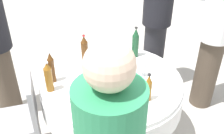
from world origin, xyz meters
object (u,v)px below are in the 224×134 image
object	(u,v)px
bottle_brown_east	(105,73)
wine_glass_south	(127,50)
bottle_brown_inner	(51,68)
chair_south	(23,114)
dining_table	(112,92)
plate_left	(128,106)
person_mid	(214,40)
bottle_amber_near	(148,88)
wine_glass_rear	(143,66)
bottle_brown_mid	(85,50)
bottle_amber_south	(49,77)
wine_glass_near	(115,49)
plate_north	(79,95)
wine_glass_inner	(125,68)
person_east	(156,24)
bottle_dark_green_front	(135,43)

from	to	relation	value
bottle_brown_east	wine_glass_south	distance (m)	0.50
bottle_brown_inner	chair_south	bearing A→B (deg)	151.43
dining_table	plate_left	bearing A→B (deg)	-138.31
plate_left	person_mid	distance (m)	1.36
bottle_amber_near	wine_glass_south	distance (m)	0.69
wine_glass_rear	person_mid	xyz separation A→B (m)	(0.78, -0.55, 0.02)
dining_table	bottle_brown_mid	world-z (taller)	bottle_brown_mid
bottle_brown_mid	bottle_amber_south	bearing A→B (deg)	173.89
bottle_amber_near	chair_south	distance (m)	1.14
wine_glass_near	plate_north	world-z (taller)	wine_glass_near
wine_glass_near	wine_glass_south	bearing A→B (deg)	-65.45
wine_glass_inner	wine_glass_south	xyz separation A→B (m)	(0.36, 0.12, -0.02)
wine_glass_south	person_east	bearing A→B (deg)	-11.10
bottle_dark_green_front	bottle_brown_mid	bearing A→B (deg)	127.14
bottle_dark_green_front	person_east	distance (m)	0.58
bottle_brown_mid	wine_glass_rear	size ratio (longest dim) A/B	2.07
bottle_brown_east	chair_south	world-z (taller)	bottle_brown_east
bottle_brown_mid	bottle_brown_inner	size ratio (longest dim) A/B	0.99
bottle_dark_green_front	bottle_amber_near	distance (m)	0.72
bottle_dark_green_front	person_mid	bearing A→B (deg)	-57.77
wine_glass_inner	wine_glass_south	distance (m)	0.38
bottle_amber_south	wine_glass_south	xyz separation A→B (m)	(0.77, -0.41, -0.04)
wine_glass_rear	plate_left	size ratio (longest dim) A/B	0.67
wine_glass_near	plate_left	world-z (taller)	wine_glass_near
bottle_amber_south	person_east	bearing A→B (deg)	-20.86
bottle_brown_inner	wine_glass_south	bearing A→B (deg)	-35.64
bottle_amber_south	plate_north	size ratio (longest dim) A/B	1.34
bottle_dark_green_front	bottle_brown_inner	xyz separation A→B (m)	(-0.72, 0.53, -0.01)
bottle_brown_east	wine_glass_south	bearing A→B (deg)	-2.00
bottle_amber_south	person_mid	xyz separation A→B (m)	(1.31, -1.21, -0.01)
bottle_brown_east	wine_glass_rear	xyz separation A→B (m)	(0.25, -0.26, -0.01)
bottle_dark_green_front	wine_glass_south	distance (m)	0.11
bottle_brown_east	person_mid	bearing A→B (deg)	-38.24
wine_glass_inner	bottle_brown_east	bearing A→B (deg)	135.47
bottle_amber_south	bottle_brown_east	bearing A→B (deg)	-55.12
wine_glass_near	wine_glass_rear	distance (m)	0.41
chair_south	bottle_brown_east	bearing A→B (deg)	-93.81
person_east	person_mid	bearing A→B (deg)	-2.95
bottle_dark_green_front	wine_glass_near	xyz separation A→B (m)	(-0.12, 0.17, -0.04)
wine_glass_near	wine_glass_inner	bearing A→B (deg)	-143.91
bottle_brown_east	bottle_amber_south	bearing A→B (deg)	124.88
wine_glass_south	plate_left	size ratio (longest dim) A/B	0.63
bottle_brown_mid	bottle_brown_east	size ratio (longest dim) A/B	1.20
bottle_brown_mid	person_mid	xyz separation A→B (m)	(0.78, -1.15, -0.02)
wine_glass_south	wine_glass_rear	world-z (taller)	wine_glass_rear
wine_glass_rear	person_mid	distance (m)	0.96
bottle_amber_south	wine_glass_rear	xyz separation A→B (m)	(0.52, -0.66, -0.03)
wine_glass_south	person_east	size ratio (longest dim) A/B	0.08
wine_glass_near	chair_south	world-z (taller)	wine_glass_near
bottle_dark_green_front	wine_glass_south	bearing A→B (deg)	138.74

